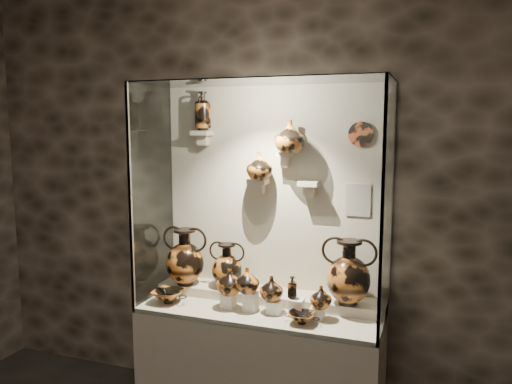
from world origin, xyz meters
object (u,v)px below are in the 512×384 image
amphora_mid (227,265)px  jug_c (272,288)px  ovoid_vase_a (259,166)px  amphora_left (185,257)px  amphora_right (349,272)px  lekythos_small (292,286)px  kylix_right (302,317)px  kylix_left (168,295)px  jug_b (247,280)px  ovoid_vase_b (290,136)px  lekythos_tall (203,109)px  jug_a (230,281)px  jug_e (321,297)px

amphora_mid → jug_c: size_ratio=2.00×
jug_c → ovoid_vase_a: (-0.17, 0.24, 0.81)m
amphora_left → ovoid_vase_a: 0.91m
amphora_right → ovoid_vase_a: size_ratio=2.25×
lekythos_small → kylix_right: (0.10, -0.11, -0.16)m
lekythos_small → kylix_left: size_ratio=0.61×
jug_b → jug_c: size_ratio=1.04×
amphora_mid → jug_c: bearing=-45.6°
lekythos_small → jug_b: bearing=167.6°
jug_b → amphora_mid: bearing=162.8°
jug_b → lekythos_small: jug_b is taller
lekythos_small → ovoid_vase_b: ovoid_vase_b is taller
amphora_right → lekythos_tall: bearing=155.4°
jug_a → lekythos_tall: 1.28m
kylix_left → ovoid_vase_a: ovoid_vase_a is taller
jug_c → kylix_left: jug_c is taller
lekythos_small → lekythos_tall: bearing=145.0°
amphora_mid → jug_b: bearing=-61.5°
jug_c → ovoid_vase_a: 0.87m
jug_a → lekythos_small: lekythos_small is taller
amphora_right → ovoid_vase_a: 0.97m
jug_c → lekythos_tall: 1.40m
amphora_mid → amphora_right: (0.91, -0.04, 0.05)m
jug_c → amphora_right: bearing=37.9°
jug_b → jug_e: (0.51, 0.02, -0.06)m
amphora_right → jug_b: (-0.67, -0.18, -0.08)m
amphora_mid → jug_e: size_ratio=2.26×
lekythos_small → amphora_left: bearing=153.9°
amphora_right → jug_e: (-0.15, -0.16, -0.14)m
jug_e → lekythos_tall: bearing=-180.0°
lekythos_small → kylix_left: lekythos_small is taller
lekythos_small → lekythos_tall: (-0.78, 0.27, 1.19)m
jug_e → lekythos_small: lekythos_small is taller
jug_a → kylix_left: (-0.46, -0.05, -0.14)m
jug_a → jug_c: size_ratio=1.13×
jug_a → kylix_right: jug_a is taller
jug_c → kylix_right: 0.30m
amphora_left → jug_a: amphora_left is taller
jug_b → kylix_right: size_ratio=0.78×
jug_b → kylix_right: 0.46m
jug_b → jug_e: jug_b is taller
jug_a → ovoid_vase_a: bearing=79.4°
jug_a → ovoid_vase_a: size_ratio=0.95×
jug_c → kylix_right: bearing=-4.4°
amphora_mid → lekythos_tall: bearing=142.1°
amphora_right → ovoid_vase_b: (-0.44, 0.07, 0.91)m
amphora_mid → kylix_right: bearing=-45.2°
amphora_right → ovoid_vase_b: ovoid_vase_b is taller
amphora_right → jug_e: bearing=-152.3°
amphora_mid → jug_a: amphora_mid is taller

